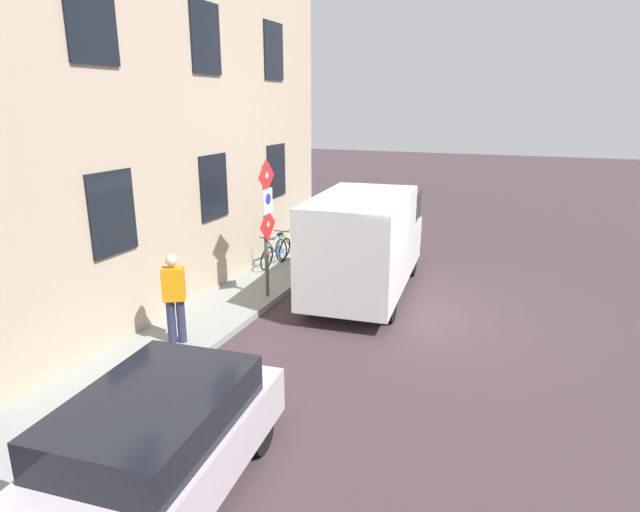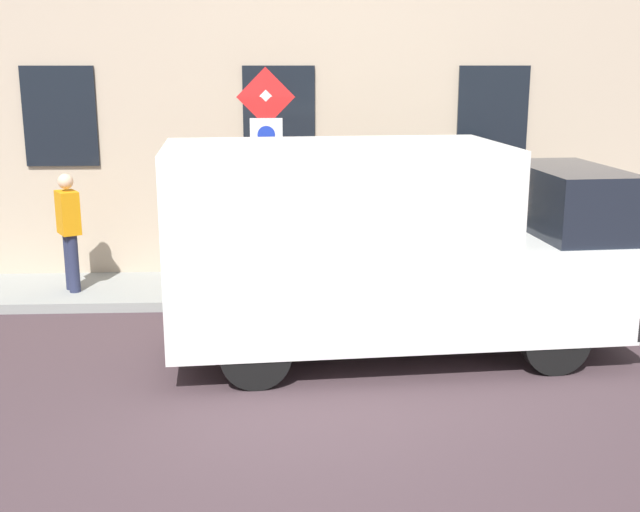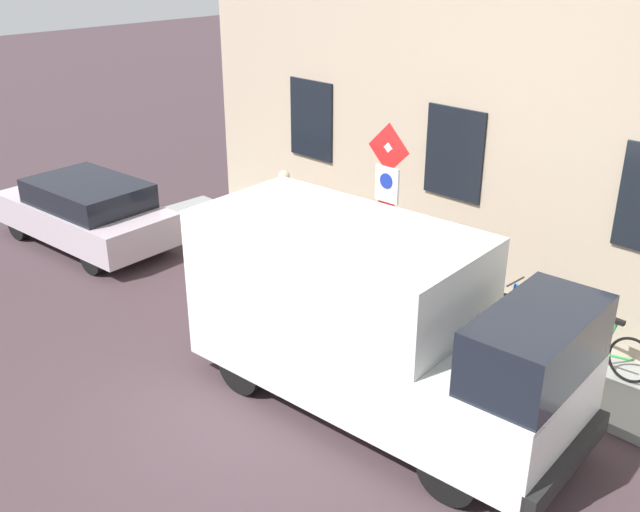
{
  "view_description": "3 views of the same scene",
  "coord_description": "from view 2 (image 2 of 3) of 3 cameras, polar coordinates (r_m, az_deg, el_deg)",
  "views": [
    {
      "loc": [
        -2.29,
        10.64,
        4.5
      ],
      "look_at": [
        2.15,
        -0.58,
        1.02
      ],
      "focal_mm": 29.9,
      "sensor_mm": 36.0,
      "label": 1
    },
    {
      "loc": [
        -7.7,
        -0.04,
        3.37
      ],
      "look_at": [
        2.07,
        -0.51,
        0.99
      ],
      "focal_mm": 44.39,
      "sensor_mm": 36.0,
      "label": 2
    },
    {
      "loc": [
        -5.17,
        -6.62,
        5.93
      ],
      "look_at": [
        1.96,
        0.46,
        1.46
      ],
      "focal_mm": 41.26,
      "sensor_mm": 36.0,
      "label": 3
    }
  ],
  "objects": [
    {
      "name": "ground_plane",
      "position": [
        8.41,
        -2.83,
        -10.0
      ],
      "size": [
        80.0,
        80.0,
        0.0
      ],
      "primitive_type": "plane",
      "color": "#3F3035"
    },
    {
      "name": "sidewalk_slab",
      "position": [
        11.94,
        -2.83,
        -2.4
      ],
      "size": [
        1.69,
        14.06,
        0.14
      ],
      "primitive_type": "cube",
      "color": "gray",
      "rests_on": "ground_plane"
    },
    {
      "name": "building_facade",
      "position": [
        12.69,
        -3.05,
        16.78
      ],
      "size": [
        0.75,
        12.06,
        8.12
      ],
      "color": "#B9A68D",
      "rests_on": "ground_plane"
    },
    {
      "name": "sign_post_stacked",
      "position": [
        10.91,
        -3.86,
        7.05
      ],
      "size": [
        0.15,
        0.56,
        3.07
      ],
      "color": "#474C47",
      "rests_on": "sidewalk_slab"
    },
    {
      "name": "delivery_van",
      "position": [
        9.23,
        4.72,
        0.87
      ],
      "size": [
        2.4,
        5.47,
        2.5
      ],
      "rotation": [
        0.0,
        0.0,
        4.79
      ],
      "color": "silver",
      "rests_on": "ground_plane"
    },
    {
      "name": "bicycle_green",
      "position": [
        12.47,
        11.09,
        0.16
      ],
      "size": [
        0.46,
        1.71,
        0.89
      ],
      "rotation": [
        0.0,
        0.0,
        1.54
      ],
      "color": "black",
      "rests_on": "sidewalk_slab"
    },
    {
      "name": "bicycle_blue",
      "position": [
        12.29,
        7.0,
        0.11
      ],
      "size": [
        0.46,
        1.71,
        0.89
      ],
      "rotation": [
        0.0,
        0.0,
        1.54
      ],
      "color": "black",
      "rests_on": "sidewalk_slab"
    },
    {
      "name": "pedestrian",
      "position": [
        11.95,
        -17.64,
        1.92
      ],
      "size": [
        0.48,
        0.42,
        1.72
      ],
      "rotation": [
        0.0,
        0.0,
        5.22
      ],
      "color": "#262B47",
      "rests_on": "sidewalk_slab"
    }
  ]
}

